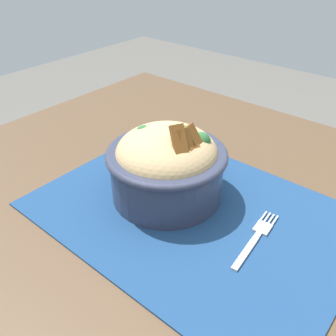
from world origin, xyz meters
TOP-DOWN VIEW (x-y plane):
  - table at (0.00, 0.00)m, footprint 1.06×0.86m
  - placemat at (-0.02, -0.01)m, footprint 0.47×0.35m
  - bowl at (-0.08, 0.00)m, footprint 0.22×0.22m
  - fork at (0.08, 0.00)m, footprint 0.03×0.13m

SIDE VIEW (x-z plane):
  - table at x=0.00m, z-range 0.29..1.05m
  - placemat at x=-0.02m, z-range 0.76..0.76m
  - fork at x=0.08m, z-range 0.76..0.76m
  - bowl at x=-0.08m, z-range 0.75..0.89m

